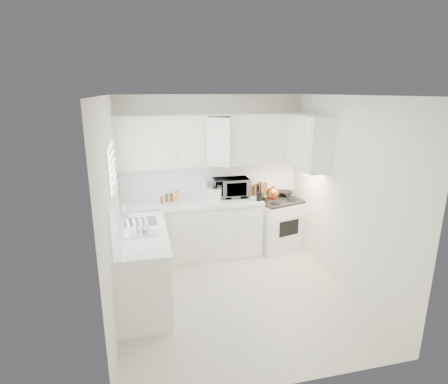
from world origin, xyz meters
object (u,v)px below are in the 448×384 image
object	(u,v)px
tea_kettle	(272,193)
utensil_crock	(259,191)
stove	(278,217)
microwave	(231,185)
rice_cooker	(214,193)
dish_rack	(137,227)

from	to	relation	value
tea_kettle	utensil_crock	bearing A→B (deg)	169.91
stove	tea_kettle	distance (m)	0.55
tea_kettle	microwave	bearing A→B (deg)	135.93
tea_kettle	microwave	world-z (taller)	microwave
stove	rice_cooker	world-z (taller)	rice_cooker
microwave	utensil_crock	world-z (taller)	microwave
dish_rack	stove	bearing A→B (deg)	18.97
rice_cooker	stove	bearing A→B (deg)	-17.23
stove	utensil_crock	xyz separation A→B (m)	(-0.42, -0.20, 0.55)
dish_rack	utensil_crock	bearing A→B (deg)	19.34
stove	microwave	bearing A→B (deg)	154.52
stove	tea_kettle	xyz separation A→B (m)	(-0.18, -0.16, 0.50)
stove	rice_cooker	distance (m)	1.22
rice_cooker	dish_rack	xyz separation A→B (m)	(-1.22, -1.21, -0.01)
tea_kettle	stove	bearing A→B (deg)	22.89
tea_kettle	dish_rack	xyz separation A→B (m)	(-2.15, -1.02, -0.01)
tea_kettle	dish_rack	size ratio (longest dim) A/B	0.71
utensil_crock	tea_kettle	bearing A→B (deg)	8.65
rice_cooker	dish_rack	distance (m)	1.72
tea_kettle	utensil_crock	size ratio (longest dim) A/B	0.80
microwave	rice_cooker	distance (m)	0.33
utensil_crock	dish_rack	distance (m)	2.16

